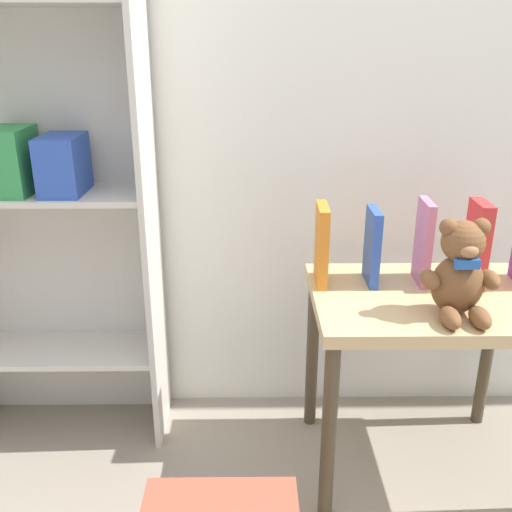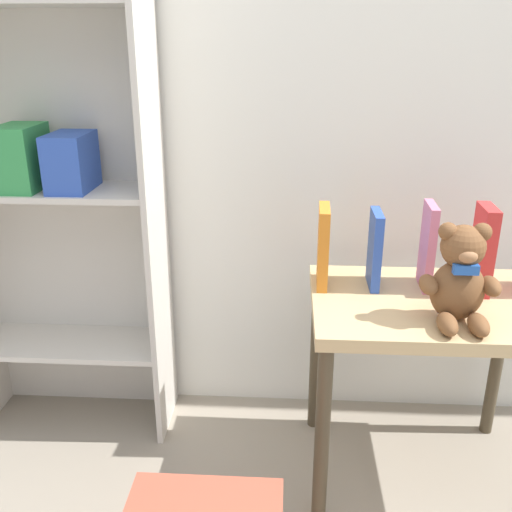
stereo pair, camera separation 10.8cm
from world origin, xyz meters
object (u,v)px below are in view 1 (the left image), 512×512
at_px(book_standing_orange, 322,245).
at_px(display_table, 425,322).
at_px(bookshelf_side, 44,160).
at_px(book_standing_blue, 372,246).
at_px(teddy_bear, 460,272).
at_px(book_standing_pink, 423,242).
at_px(book_standing_red, 477,244).

bearing_deg(book_standing_orange, display_table, -15.85).
height_order(bookshelf_side, book_standing_blue, bookshelf_side).
bearing_deg(display_table, bookshelf_side, 167.80).
xyz_separation_m(bookshelf_side, display_table, (1.11, -0.24, -0.42)).
relative_size(bookshelf_side, book_standing_orange, 7.07).
bearing_deg(book_standing_blue, display_table, -32.08).
bearing_deg(book_standing_orange, book_standing_blue, 1.90).
distance_m(teddy_bear, book_standing_pink, 0.22).
xyz_separation_m(book_standing_pink, book_standing_red, (0.15, -0.02, 0.00)).
bearing_deg(teddy_bear, book_standing_red, 59.46).
height_order(bookshelf_side, book_standing_orange, bookshelf_side).
xyz_separation_m(book_standing_orange, book_standing_red, (0.44, -0.02, 0.01)).
distance_m(book_standing_pink, book_standing_red, 0.15).
height_order(teddy_bear, book_standing_red, teddy_bear).
bearing_deg(teddy_bear, display_table, 105.33).
height_order(book_standing_pink, book_standing_red, book_standing_red).
height_order(bookshelf_side, display_table, bookshelf_side).
distance_m(book_standing_orange, book_standing_red, 0.44).
relative_size(book_standing_blue, book_standing_pink, 0.90).
bearing_deg(book_standing_red, book_standing_blue, 178.22).
xyz_separation_m(bookshelf_side, book_standing_red, (1.26, -0.17, -0.21)).
height_order(book_standing_orange, book_standing_red, book_standing_red).
bearing_deg(book_standing_pink, book_standing_orange, -177.21).
height_order(bookshelf_side, book_standing_red, bookshelf_side).
relative_size(bookshelf_side, book_standing_red, 6.64).
relative_size(book_standing_orange, book_standing_red, 0.94).
relative_size(bookshelf_side, book_standing_blue, 7.42).
bearing_deg(book_standing_blue, book_standing_orange, -179.44).
bearing_deg(book_standing_red, book_standing_pink, 174.11).
bearing_deg(book_standing_orange, book_standing_red, -0.85).
bearing_deg(book_standing_pink, bookshelf_side, 175.26).
bearing_deg(bookshelf_side, display_table, -12.20).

